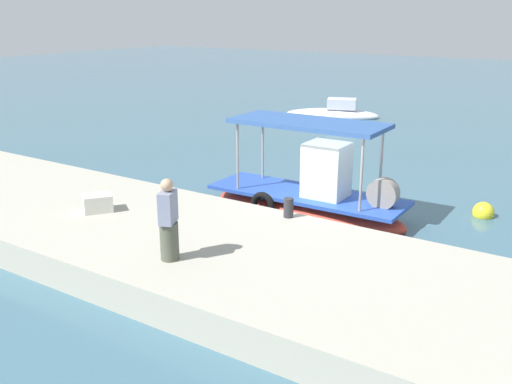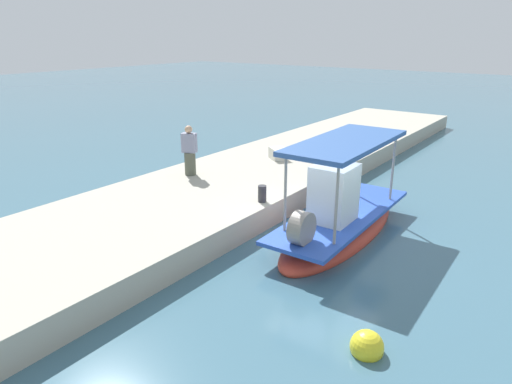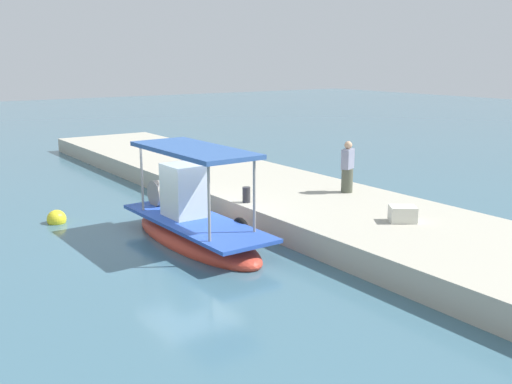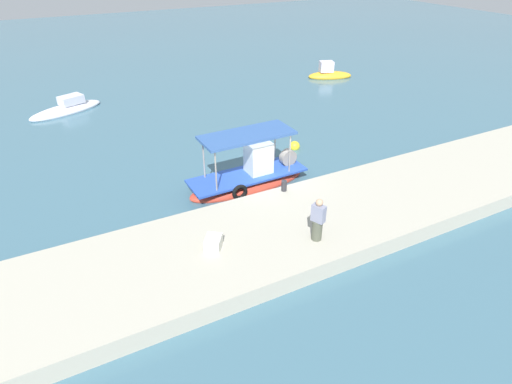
# 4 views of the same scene
# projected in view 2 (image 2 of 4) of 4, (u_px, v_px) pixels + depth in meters

# --- Properties ---
(ground_plane) EXTENTS (120.00, 120.00, 0.00)m
(ground_plane) POSITION_uv_depth(u_px,v_px,m) (327.00, 242.00, 12.13)
(ground_plane) COLOR #3F6678
(dock_quay) EXTENTS (36.00, 5.13, 0.70)m
(dock_quay) POSITION_uv_depth(u_px,v_px,m) (207.00, 197.00, 14.41)
(dock_quay) COLOR #AFAA99
(dock_quay) RESTS_ON ground_plane
(main_fishing_boat) EXTENTS (5.84, 1.98, 3.01)m
(main_fishing_boat) POSITION_uv_depth(u_px,v_px,m) (339.00, 220.00, 12.31)
(main_fishing_boat) COLOR #CA3E2C
(main_fishing_boat) RESTS_ON ground_plane
(fisherman_near_bollard) EXTENTS (0.49, 0.54, 1.68)m
(fisherman_near_bollard) POSITION_uv_depth(u_px,v_px,m) (190.00, 153.00, 15.24)
(fisherman_near_bollard) COLOR #4F5444
(fisherman_near_bollard) RESTS_ON dock_quay
(mooring_bollard) EXTENTS (0.24, 0.24, 0.48)m
(mooring_bollard) POSITION_uv_depth(u_px,v_px,m) (262.00, 194.00, 12.93)
(mooring_bollard) COLOR #2D2D33
(mooring_bollard) RESTS_ON dock_quay
(cargo_crate) EXTENTS (0.85, 0.88, 0.43)m
(cargo_crate) POSITION_uv_depth(u_px,v_px,m) (278.00, 153.00, 17.38)
(cargo_crate) COLOR silver
(cargo_crate) RESTS_ON dock_quay
(marker_buoy) EXTENTS (0.59, 0.59, 0.59)m
(marker_buoy) POSITION_uv_depth(u_px,v_px,m) (367.00, 347.00, 7.88)
(marker_buoy) COLOR yellow
(marker_buoy) RESTS_ON ground_plane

